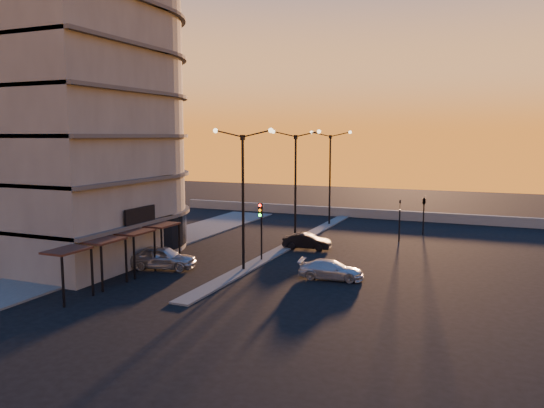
{
  "coord_description": "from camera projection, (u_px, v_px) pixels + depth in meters",
  "views": [
    {
      "loc": [
        15.24,
        -31.31,
        9.02
      ],
      "look_at": [
        -0.74,
        6.71,
        3.69
      ],
      "focal_mm": 35.0,
      "sensor_mm": 36.0,
      "label": 1
    }
  ],
  "objects": [
    {
      "name": "ground",
      "position": [
        244.0,
        271.0,
        35.64
      ],
      "size": [
        120.0,
        120.0,
        0.0
      ],
      "primitive_type": "plane",
      "color": "black",
      "rests_on": "ground"
    },
    {
      "name": "sidewalk_west",
      "position": [
        149.0,
        246.0,
        43.32
      ],
      "size": [
        5.0,
        40.0,
        0.12
      ],
      "primitive_type": "cube",
      "color": "#4A4A48",
      "rests_on": "ground"
    },
    {
      "name": "median",
      "position": [
        295.0,
        242.0,
        44.77
      ],
      "size": [
        1.2,
        36.0,
        0.12
      ],
      "primitive_type": "cube",
      "color": "#4A4A48",
      "rests_on": "ground"
    },
    {
      "name": "parapet",
      "position": [
        362.0,
        213.0,
        58.58
      ],
      "size": [
        44.0,
        0.5,
        1.0
      ],
      "primitive_type": "cube",
      "color": "slate",
      "rests_on": "ground"
    },
    {
      "name": "building",
      "position": [
        74.0,
        97.0,
        39.52
      ],
      "size": [
        14.35,
        17.08,
        25.0
      ],
      "color": "#69645C",
      "rests_on": "ground"
    },
    {
      "name": "streetlamp_near",
      "position": [
        243.0,
        188.0,
        34.92
      ],
      "size": [
        4.32,
        0.32,
        9.51
      ],
      "color": "black",
      "rests_on": "ground"
    },
    {
      "name": "streetlamp_mid",
      "position": [
        295.0,
        177.0,
        44.06
      ],
      "size": [
        4.32,
        0.32,
        9.51
      ],
      "color": "black",
      "rests_on": "ground"
    },
    {
      "name": "streetlamp_far",
      "position": [
        330.0,
        170.0,
        53.21
      ],
      "size": [
        4.32,
        0.32,
        9.51
      ],
      "color": "black",
      "rests_on": "ground"
    },
    {
      "name": "traffic_light_main",
      "position": [
        261.0,
        222.0,
        37.89
      ],
      "size": [
        0.28,
        0.44,
        4.25
      ],
      "color": "black",
      "rests_on": "ground"
    },
    {
      "name": "signal_east_a",
      "position": [
        400.0,
        219.0,
        45.12
      ],
      "size": [
        0.13,
        0.16,
        3.6
      ],
      "color": "black",
      "rests_on": "ground"
    },
    {
      "name": "signal_east_b",
      "position": [
        424.0,
        201.0,
        48.05
      ],
      "size": [
        0.42,
        1.99,
        3.6
      ],
      "color": "black",
      "rests_on": "ground"
    },
    {
      "name": "car_hatchback",
      "position": [
        162.0,
        257.0,
        36.07
      ],
      "size": [
        4.94,
        2.95,
        1.57
      ],
      "primitive_type": "imported",
      "rotation": [
        0.0,
        0.0,
        1.82
      ],
      "color": "#A0A2A7",
      "rests_on": "ground"
    },
    {
      "name": "car_sedan",
      "position": [
        307.0,
        241.0,
        42.36
      ],
      "size": [
        3.91,
        1.75,
        1.25
      ],
      "primitive_type": "imported",
      "rotation": [
        0.0,
        0.0,
        1.69
      ],
      "color": "black",
      "rests_on": "ground"
    },
    {
      "name": "car_wagon",
      "position": [
        331.0,
        270.0,
        33.52
      ],
      "size": [
        4.25,
        2.08,
        1.19
      ],
      "primitive_type": "imported",
      "rotation": [
        0.0,
        0.0,
        1.67
      ],
      "color": "#B1B5BA",
      "rests_on": "ground"
    }
  ]
}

